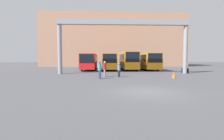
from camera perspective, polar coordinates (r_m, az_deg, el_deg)
name	(u,v)px	position (r m, az deg, el deg)	size (l,w,h in m)	color
ground_plane	(147,92)	(11.37, 11.44, -7.04)	(200.00, 200.00, 0.00)	#47474C
building_backdrop	(113,42)	(53.33, 0.45, 9.26)	(40.66, 12.00, 14.62)	tan
overhead_gantry	(124,31)	(25.12, 3.83, 12.54)	(18.41, 0.80, 7.55)	gray
bus_slot_0	(89,61)	(33.42, -7.37, 2.97)	(2.55, 10.42, 2.97)	red
bus_slot_1	(109,61)	(33.44, -1.01, 3.06)	(2.51, 10.68, 3.03)	orange
bus_slot_2	(128,60)	(33.86, 5.27, 3.35)	(2.54, 10.93, 3.34)	orange
bus_slot_3	(148,60)	(34.17, 11.53, 3.09)	(2.62, 10.14, 3.13)	orange
pedestrian_mid_right	(105,69)	(20.51, -2.39, 0.49)	(0.38, 0.38, 1.82)	gray
pedestrian_far_center	(119,70)	(20.31, 2.29, 0.11)	(0.33, 0.33, 1.59)	black
pedestrian_near_center	(100,69)	(18.41, -4.08, 0.17)	(0.38, 0.38, 1.85)	navy
traffic_cone	(174,75)	(20.21, 19.52, -1.51)	(0.40, 0.40, 0.70)	orange
tire_stack	(185,71)	(27.75, 22.78, -0.22)	(1.04, 1.04, 0.72)	black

